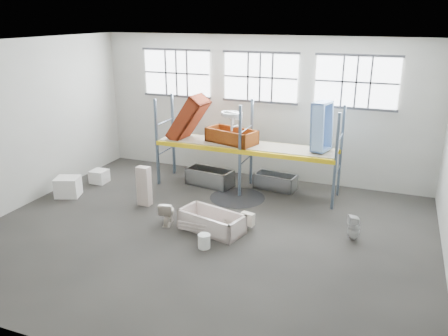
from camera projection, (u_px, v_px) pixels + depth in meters
The scene contains 33 objects.
floor at pixel (204, 235), 12.37m from camera, with size 12.00×10.00×0.10m, color #403D38.
ceiling at pixel (201, 41), 10.72m from camera, with size 12.00×10.00×0.10m, color silver.
wall_back at pixel (260, 108), 16.00m from camera, with size 12.00×0.10×5.00m, color #AEACA0.
wall_front at pixel (73, 227), 7.09m from camera, with size 12.00×0.10×5.00m, color #B1AFA4.
wall_left at pixel (19, 125), 13.62m from camera, with size 0.10×10.00×5.00m, color #9C9A90.
window_left at pixel (177, 73), 16.64m from camera, with size 2.60×0.04×1.60m, color white.
window_mid at pixel (260, 77), 15.55m from camera, with size 2.60×0.04×1.60m, color white.
window_right at pixel (356, 82), 14.45m from camera, with size 2.60×0.04×1.60m, color white.
rack_upright_la at pixel (157, 143), 15.45m from camera, with size 0.08×0.08×3.00m, color slate.
rack_upright_lb at pixel (173, 134), 16.51m from camera, with size 0.08×0.08×3.00m, color slate.
rack_upright_ma at pixel (240, 152), 14.42m from camera, with size 0.08×0.08×3.00m, color slate.
rack_upright_mb at pixel (252, 142), 15.48m from camera, with size 0.08×0.08×3.00m, color slate.
rack_upright_ra at pixel (336, 162), 13.40m from camera, with size 0.08×0.08×3.00m, color slate.
rack_upright_rb at pixel (341, 152), 14.46m from camera, with size 0.08×0.08×3.00m, color slate.
rack_beam_front at pixel (240, 152), 14.42m from camera, with size 6.00×0.10×0.14m, color yellow.
rack_beam_back at pixel (252, 142), 15.48m from camera, with size 6.00×0.10×0.14m, color yellow.
shelf_deck at pixel (246, 145), 14.93m from camera, with size 5.90×1.10×0.03m, color gray.
wet_patch at pixel (237, 198), 14.73m from camera, with size 1.80×1.80×0.00m, color black.
bathtub_beige at pixel (212, 221), 12.44m from camera, with size 1.80×0.84×0.53m, color beige, non-canonical shape.
cistern_spare at pixel (248, 219), 12.56m from camera, with size 0.37×0.18×0.36m, color #F3E5CF.
sink_in_tub at pixel (232, 223), 12.59m from camera, with size 0.49×0.49×0.17m, color beige.
toilet_beige at pixel (167, 212), 12.82m from camera, with size 0.38×0.67×0.69m, color beige.
cistern_tall at pixel (144, 186), 14.00m from camera, with size 0.40×0.26×1.24m, color beige.
toilet_white at pixel (354, 227), 11.91m from camera, with size 0.31×0.32×0.69m, color silver.
steel_tub_left at pixel (210, 177), 15.73m from camera, with size 1.58×0.74×0.58m, color #A5A8AB, non-canonical shape.
steel_tub_right at pixel (275, 181), 15.44m from camera, with size 1.39×0.65×0.51m, color #A8ABAF, non-canonical shape.
rust_tub_flat at pixel (232, 136), 15.03m from camera, with size 1.69×0.79×0.47m, color #804608, non-canonical shape.
rust_tub_tilted at pixel (188, 119), 15.30m from camera, with size 1.75×0.82×0.49m, color maroon, non-canonical shape.
sink_on_shelf at pixel (232, 130), 14.65m from camera, with size 0.72×0.56×0.64m, color silver.
blue_tub_upright at pixel (322, 126), 13.87m from camera, with size 1.52×0.71×0.43m, color #83ACE6, non-canonical shape.
bucket at pixel (204, 241), 11.53m from camera, with size 0.32×0.32×0.37m, color white.
carton_near at pixel (68, 187), 14.78m from camera, with size 0.74×0.64×0.64m, color white.
carton_far at pixel (99, 176), 16.00m from camera, with size 0.54×0.54×0.45m, color white.
Camera 1 is at (4.53, -10.16, 5.67)m, focal length 36.36 mm.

